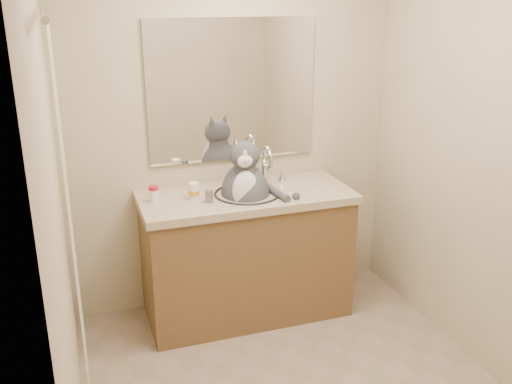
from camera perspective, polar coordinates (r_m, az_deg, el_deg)
room at (r=2.61m, az=5.44°, el=0.46°), size 2.22×2.52×2.42m
vanity at (r=3.73m, az=-0.96°, el=-5.99°), size 1.34×0.59×1.12m
mirror at (r=3.68m, az=-2.36°, el=10.08°), size 1.10×0.02×0.90m
shower_curtain at (r=2.56m, az=-17.78°, el=-4.91°), size 0.02×1.30×1.93m
cat at (r=3.54m, az=-1.06°, el=0.24°), size 0.41×0.43×0.60m
pill_bottle_redcap at (r=3.46m, az=-10.17°, el=-0.20°), size 0.07×0.07×0.10m
pill_bottle_orange at (r=3.47m, az=-6.24°, el=0.04°), size 0.08×0.08×0.11m
grey_canister at (r=3.42m, az=-4.72°, el=-0.43°), size 0.05×0.05×0.07m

